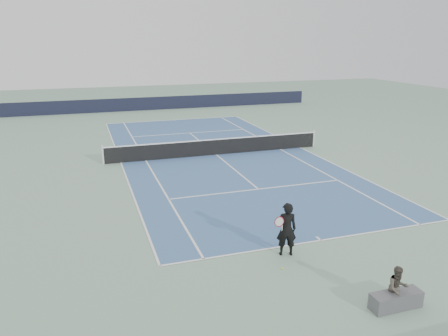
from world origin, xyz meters
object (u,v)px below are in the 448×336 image
object	(u,v)px
tennis_player	(286,229)
spectator_bench	(397,294)
tennis_ball	(282,269)
tennis_net	(216,147)

from	to	relation	value
tennis_player	spectator_bench	bearing A→B (deg)	-68.09
tennis_ball	tennis_net	bearing A→B (deg)	81.08
tennis_ball	spectator_bench	world-z (taller)	spectator_bench
tennis_net	tennis_ball	world-z (taller)	tennis_net
tennis_net	tennis_player	xyz separation A→B (m)	(-1.57, -12.39, 0.37)
tennis_player	spectator_bench	world-z (taller)	tennis_player
tennis_net	spectator_bench	world-z (taller)	spectator_bench
tennis_net	tennis_player	size ratio (longest dim) A/B	7.40
spectator_bench	tennis_net	bearing A→B (deg)	89.35
tennis_player	tennis_ball	distance (m)	1.28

